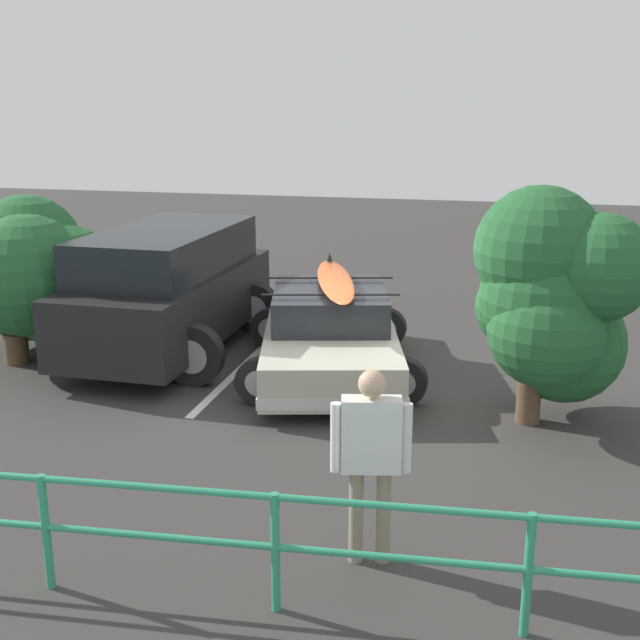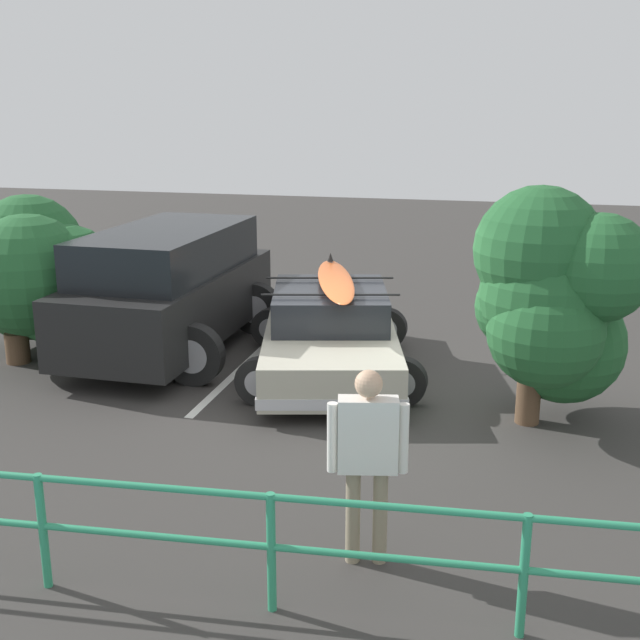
% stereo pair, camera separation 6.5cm
% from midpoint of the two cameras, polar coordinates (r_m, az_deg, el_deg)
% --- Properties ---
extents(ground_plane, '(44.00, 44.00, 0.02)m').
position_cam_midpoint_polar(ground_plane, '(10.74, 2.72, -5.41)').
color(ground_plane, '#383533').
rests_on(ground_plane, ground).
extents(parking_stripe, '(0.12, 4.17, 0.00)m').
position_cam_midpoint_polar(parking_stripe, '(11.93, -5.63, -3.26)').
color(parking_stripe, silver).
rests_on(parking_stripe, ground).
extents(sedan_car, '(3.01, 4.37, 1.49)m').
position_cam_midpoint_polar(sedan_car, '(11.45, 0.55, -0.93)').
color(sedan_car, '#B7B29E').
rests_on(sedan_car, ground).
extents(suv_car, '(2.76, 4.56, 1.94)m').
position_cam_midpoint_polar(suv_car, '(12.51, -10.82, 2.17)').
color(suv_car, black).
rests_on(suv_car, ground).
extents(person_bystander, '(0.66, 0.29, 1.72)m').
position_cam_midpoint_polar(person_bystander, '(6.67, 3.36, -9.17)').
color(person_bystander, gray).
rests_on(person_bystander, ground).
extents(railing_fence, '(9.33, 0.75, 0.99)m').
position_cam_midpoint_polar(railing_fence, '(6.47, -11.81, -13.91)').
color(railing_fence, '#2D9366').
rests_on(railing_fence, ground).
extents(bush_near_left, '(2.02, 2.02, 2.88)m').
position_cam_midpoint_polar(bush_near_left, '(9.71, 16.02, 1.42)').
color(bush_near_left, brown).
rests_on(bush_near_left, ground).
extents(bush_near_right, '(2.73, 2.62, 2.45)m').
position_cam_midpoint_polar(bush_near_right, '(12.79, -19.60, 3.14)').
color(bush_near_right, brown).
rests_on(bush_near_right, ground).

